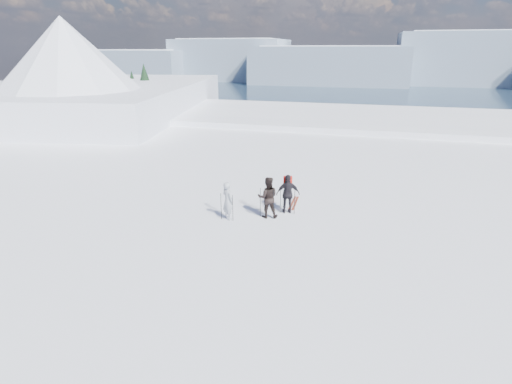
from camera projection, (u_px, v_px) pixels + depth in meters
The scene contains 9 objects.
lake_basin at pixel (336, 180), 42.33m from camera, with size 820.00×820.00×71.62m.
far_mountain_range at pixel (397, 62), 420.45m from camera, with size 770.00×110.00×53.00m.
near_ridge at pixel (110, 139), 47.30m from camera, with size 31.37×35.68×25.62m.
skier_grey at pixel (228, 201), 16.42m from camera, with size 0.59×0.39×1.62m, color #9599A3.
skier_dark at pixel (268, 197), 16.59m from camera, with size 0.86×0.67×1.77m, color black.
skier_pack at pixel (288, 194), 17.06m from camera, with size 1.00×0.42×1.71m, color black.
backpack at pixel (288, 168), 16.92m from camera, with size 0.36×0.21×0.50m, color red.
ski_poles at pixel (261, 204), 16.68m from camera, with size 2.85×1.40×1.32m.
skis_loose at pixel (294, 203), 18.36m from camera, with size 0.26×1.70×0.03m.
Camera 1 is at (2.42, -11.05, 6.74)m, focal length 28.00 mm.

